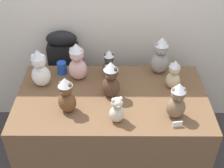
{
  "coord_description": "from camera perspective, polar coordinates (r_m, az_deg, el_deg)",
  "views": [
    {
      "loc": [
        0.01,
        -1.57,
        2.3
      ],
      "look_at": [
        0.0,
        0.25,
        0.89
      ],
      "focal_mm": 48.05,
      "sensor_mm": 36.0,
      "label": 1
    }
  ],
  "objects": [
    {
      "name": "teddy_bear_blush",
      "position": [
        2.48,
        -6.63,
        4.16
      ],
      "size": [
        0.17,
        0.15,
        0.34
      ],
      "rotation": [
        0.0,
        0.0,
        -0.09
      ],
      "color": "beige",
      "rests_on": "display_table"
    },
    {
      "name": "teddy_bear_chestnut",
      "position": [
        2.18,
        -8.68,
        -2.18
      ],
      "size": [
        0.17,
        0.16,
        0.3
      ],
      "rotation": [
        0.0,
        0.0,
        -0.37
      ],
      "color": "brown",
      "rests_on": "display_table"
    },
    {
      "name": "teddy_bear_cocoa",
      "position": [
        2.28,
        -0.23,
        0.75
      ],
      "size": [
        0.19,
        0.18,
        0.32
      ],
      "rotation": [
        0.0,
        0.0,
        -0.48
      ],
      "color": "#4C3323",
      "rests_on": "display_table"
    },
    {
      "name": "instrument_case",
      "position": [
        3.0,
        -8.74,
        1.05
      ],
      "size": [
        0.28,
        0.13,
        1.05
      ],
      "rotation": [
        0.0,
        0.0,
        0.02
      ],
      "color": "black",
      "rests_on": "ground_plane"
    },
    {
      "name": "teddy_bear_ash",
      "position": [
        2.58,
        9.2,
        5.31
      ],
      "size": [
        0.18,
        0.16,
        0.34
      ],
      "rotation": [
        0.0,
        0.0,
        0.21
      ],
      "color": "gray",
      "rests_on": "display_table"
    },
    {
      "name": "name_card_front_left",
      "position": [
        2.16,
        12.31,
        -7.49
      ],
      "size": [
        0.07,
        0.02,
        0.05
      ],
      "primitive_type": "cube",
      "rotation": [
        0.0,
        0.0,
        0.15
      ],
      "color": "white",
      "rests_on": "display_table"
    },
    {
      "name": "teddy_bear_mocha",
      "position": [
        2.15,
        12.27,
        -3.18
      ],
      "size": [
        0.14,
        0.13,
        0.3
      ],
      "rotation": [
        0.0,
        0.0,
        0.05
      ],
      "color": "#7F6047",
      "rests_on": "display_table"
    },
    {
      "name": "teddy_bear_cream",
      "position": [
        2.1,
        0.96,
        -5.03
      ],
      "size": [
        0.13,
        0.12,
        0.22
      ],
      "rotation": [
        0.0,
        0.0,
        0.3
      ],
      "color": "beige",
      "rests_on": "display_table"
    },
    {
      "name": "teddy_bear_charcoal",
      "position": [
        2.53,
        -0.57,
        3.91
      ],
      "size": [
        0.12,
        0.1,
        0.25
      ],
      "rotation": [
        0.0,
        0.0,
        0.06
      ],
      "color": "#383533",
      "rests_on": "display_table"
    },
    {
      "name": "teddy_bear_snow",
      "position": [
        2.46,
        -13.55,
        2.86
      ],
      "size": [
        0.16,
        0.14,
        0.34
      ],
      "rotation": [
        0.0,
        0.0,
        0.05
      ],
      "color": "white",
      "rests_on": "display_table"
    },
    {
      "name": "teddy_bear_sand",
      "position": [
        2.44,
        11.65,
        1.71
      ],
      "size": [
        0.15,
        0.15,
        0.26
      ],
      "rotation": [
        0.0,
        0.0,
        -0.6
      ],
      "color": "#CCB78E",
      "rests_on": "display_table"
    },
    {
      "name": "display_table",
      "position": [
        2.64,
        0.0,
        -8.73
      ],
      "size": [
        1.52,
        0.85,
        0.77
      ],
      "primitive_type": "cube",
      "color": "brown",
      "rests_on": "ground_plane"
    },
    {
      "name": "party_cup_blue",
      "position": [
        2.63,
        -9.49,
        3.04
      ],
      "size": [
        0.08,
        0.08,
        0.11
      ],
      "primitive_type": "cylinder",
      "color": "blue",
      "rests_on": "display_table"
    }
  ]
}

